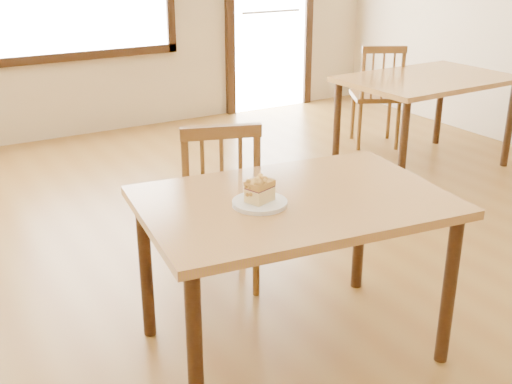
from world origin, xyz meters
TOP-DOWN VIEW (x-y plane):
  - ground at (0.00, 0.00)m, footprint 8.00×8.00m
  - cafe_table_main at (-0.01, 0.05)m, footprint 1.39×1.02m
  - cafe_chair_main at (-0.04, 0.72)m, footprint 0.55×0.55m
  - cafe_table_second at (2.34, 1.64)m, footprint 1.37×0.94m
  - cafe_chair_second at (2.38, 2.28)m, footprint 0.57×0.57m
  - plate at (-0.18, 0.06)m, footprint 0.23×0.23m
  - cake_slice at (-0.18, 0.06)m, footprint 0.13×0.11m

SIDE VIEW (x-z plane):
  - ground at x=0.00m, z-range 0.00..0.00m
  - cafe_chair_second at x=2.38m, z-range 0.00..0.94m
  - cafe_chair_main at x=-0.04m, z-range 0.00..0.97m
  - cafe_table_main at x=-0.01m, z-range 0.29..1.04m
  - cafe_table_second at x=2.34m, z-range 0.29..1.04m
  - plate at x=-0.18m, z-range 0.75..0.77m
  - cake_slice at x=-0.18m, z-range 0.77..0.87m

